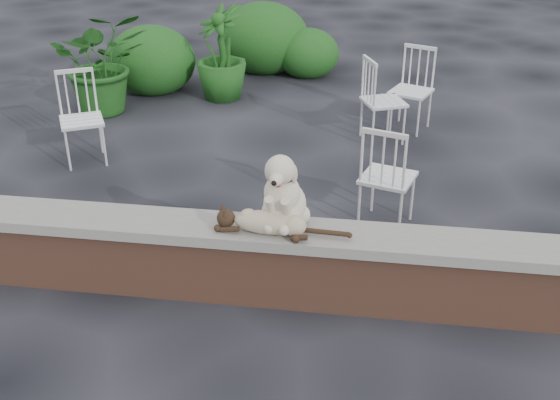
# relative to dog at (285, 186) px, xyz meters

# --- Properties ---
(ground) EXTENTS (60.00, 60.00, 0.00)m
(ground) POSITION_rel_dog_xyz_m (0.39, -0.08, -0.87)
(ground) COLOR black
(ground) RESTS_ON ground
(brick_wall) EXTENTS (6.00, 0.30, 0.50)m
(brick_wall) POSITION_rel_dog_xyz_m (0.39, -0.08, -0.62)
(brick_wall) COLOR brown
(brick_wall) RESTS_ON ground
(capstone) EXTENTS (6.20, 0.40, 0.08)m
(capstone) POSITION_rel_dog_xyz_m (0.39, -0.08, -0.33)
(capstone) COLOR slate
(capstone) RESTS_ON brick_wall
(dog) EXTENTS (0.44, 0.54, 0.58)m
(dog) POSITION_rel_dog_xyz_m (0.00, 0.00, 0.00)
(dog) COLOR beige
(dog) RESTS_ON capstone
(cat) EXTENTS (1.13, 0.40, 0.19)m
(cat) POSITION_rel_dog_xyz_m (-0.08, -0.15, -0.20)
(cat) COLOR tan
(cat) RESTS_ON capstone
(chair_e) EXTENTS (0.73, 0.73, 0.94)m
(chair_e) POSITION_rel_dog_xyz_m (0.68, 3.04, -0.40)
(chair_e) COLOR white
(chair_e) RESTS_ON ground
(chair_a) EXTENTS (0.76, 0.76, 0.94)m
(chair_a) POSITION_rel_dog_xyz_m (-2.37, 2.01, -0.40)
(chair_a) COLOR white
(chair_a) RESTS_ON ground
(chair_b) EXTENTS (0.73, 0.73, 0.94)m
(chair_b) POSITION_rel_dog_xyz_m (0.98, 3.43, -0.40)
(chair_b) COLOR white
(chair_b) RESTS_ON ground
(chair_c) EXTENTS (0.70, 0.70, 0.94)m
(chair_c) POSITION_rel_dog_xyz_m (0.73, 1.12, -0.40)
(chair_c) COLOR white
(chair_c) RESTS_ON ground
(potted_plant_a) EXTENTS (1.44, 1.38, 1.25)m
(potted_plant_a) POSITION_rel_dog_xyz_m (-2.72, 3.50, -0.25)
(potted_plant_a) COLOR #195117
(potted_plant_a) RESTS_ON ground
(potted_plant_b) EXTENTS (0.95, 0.95, 1.20)m
(potted_plant_b) POSITION_rel_dog_xyz_m (-1.40, 4.18, -0.27)
(potted_plant_b) COLOR #195117
(potted_plant_b) RESTS_ON ground
(shrubbery) EXTENTS (3.01, 2.29, 1.04)m
(shrubbery) POSITION_rel_dog_xyz_m (-1.42, 5.07, -0.45)
(shrubbery) COLOR #195117
(shrubbery) RESTS_ON ground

